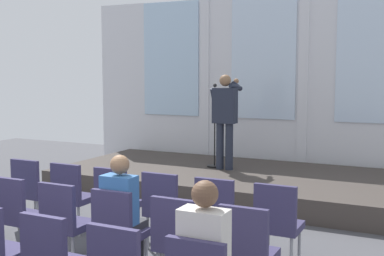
{
  "coord_description": "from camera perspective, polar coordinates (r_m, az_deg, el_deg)",
  "views": [
    {
      "loc": [
        3.23,
        -3.04,
        2.11
      ],
      "look_at": [
        -0.06,
        3.7,
        1.29
      ],
      "focal_mm": 47.08,
      "sensor_mm": 36.0,
      "label": 1
    }
  ],
  "objects": [
    {
      "name": "speaker",
      "position": [
        9.08,
        3.76,
        1.54
      ],
      "size": [
        0.51,
        0.69,
        1.72
      ],
      "color": "#232838",
      "rests_on": "stage_platform"
    },
    {
      "name": "chair_r0_c5",
      "position": [
        5.58,
        9.69,
        -10.21
      ],
      "size": [
        0.46,
        0.44,
        0.94
      ],
      "color": "#99999E",
      "rests_on": "ground"
    },
    {
      "name": "chair_r1_c5",
      "position": [
        4.7,
        6.26,
        -13.34
      ],
      "size": [
        0.46,
        0.44,
        0.94
      ],
      "color": "#99999E",
      "rests_on": "ground"
    },
    {
      "name": "chair_r1_c2",
      "position": [
        5.72,
        -14.25,
        -9.92
      ],
      "size": [
        0.46,
        0.44,
        0.94
      ],
      "color": "#99999E",
      "rests_on": "ground"
    },
    {
      "name": "chair_r1_c3",
      "position": [
        5.31,
        -8.37,
        -11.06
      ],
      "size": [
        0.46,
        0.44,
        0.94
      ],
      "color": "#99999E",
      "rests_on": "ground"
    },
    {
      "name": "chair_r0_c3",
      "position": [
        6.11,
        -3.16,
        -8.7
      ],
      "size": [
        0.46,
        0.44,
        0.94
      ],
      "color": "#99999E",
      "rests_on": "ground"
    },
    {
      "name": "chair_r0_c2",
      "position": [
        6.47,
        -8.63,
        -7.92
      ],
      "size": [
        0.46,
        0.44,
        0.94
      ],
      "color": "#99999E",
      "rests_on": "ground"
    },
    {
      "name": "chair_r1_c1",
      "position": [
        6.18,
        -19.27,
        -8.86
      ],
      "size": [
        0.46,
        0.44,
        0.94
      ],
      "color": "#99999E",
      "rests_on": "ground"
    },
    {
      "name": "chair_r0_c0",
      "position": [
        7.33,
        -17.73,
        -6.45
      ],
      "size": [
        0.46,
        0.44,
        0.94
      ],
      "color": "#99999E",
      "rests_on": "ground"
    },
    {
      "name": "stage_platform",
      "position": [
        9.07,
        4.55,
        -6.03
      ],
      "size": [
        6.2,
        2.89,
        0.37
      ],
      "primitive_type": "cube",
      "color": "#3F3833",
      "rests_on": "ground"
    },
    {
      "name": "chair_r0_c1",
      "position": [
        6.88,
        -13.48,
        -7.16
      ],
      "size": [
        0.46,
        0.44,
        0.94
      ],
      "color": "#99999E",
      "rests_on": "ground"
    },
    {
      "name": "rear_partition",
      "position": [
        10.49,
        8.33,
        5.09
      ],
      "size": [
        8.03,
        0.14,
        3.69
      ],
      "color": "silver",
      "rests_on": "ground"
    },
    {
      "name": "chair_r1_c4",
      "position": [
        4.97,
        -1.54,
        -12.23
      ],
      "size": [
        0.46,
        0.44,
        0.94
      ],
      "color": "#99999E",
      "rests_on": "ground"
    },
    {
      "name": "chair_r0_c4",
      "position": [
        5.81,
        2.96,
        -9.48
      ],
      "size": [
        0.46,
        0.44,
        0.94
      ],
      "color": "#99999E",
      "rests_on": "ground"
    },
    {
      "name": "mic_stand",
      "position": [
        9.37,
        2.57,
        -2.4
      ],
      "size": [
        0.28,
        0.28,
        1.55
      ],
      "color": "black",
      "rests_on": "stage_platform"
    },
    {
      "name": "audience_r1_c3",
      "position": [
        5.33,
        -7.89,
        -9.0
      ],
      "size": [
        0.36,
        0.39,
        1.28
      ],
      "color": "#2D2D33",
      "rests_on": "ground"
    }
  ]
}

